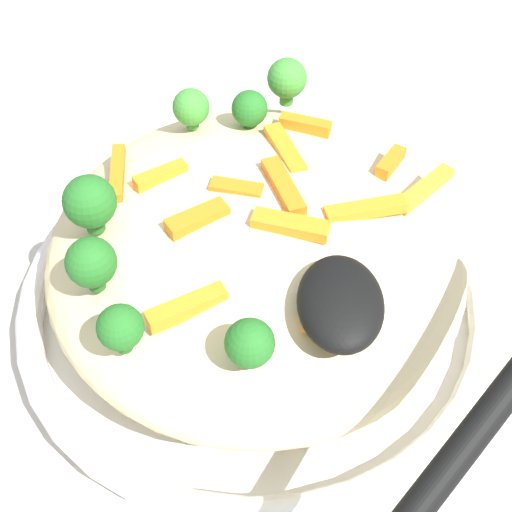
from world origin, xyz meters
name	(u,v)px	position (x,y,z in m)	size (l,w,h in m)	color
ground_plane	(256,320)	(0.00, 0.00, 0.00)	(2.40, 2.40, 0.00)	beige
serving_bowl	(256,301)	(0.00, 0.00, 0.02)	(0.28, 0.28, 0.04)	white
pasta_mound	(256,249)	(0.00, 0.00, 0.07)	(0.24, 0.23, 0.07)	beige
carrot_piece_0	(187,307)	(-0.07, 0.03, 0.10)	(0.04, 0.01, 0.01)	orange
carrot_piece_1	(391,162)	(0.04, -0.08, 0.10)	(0.02, 0.01, 0.01)	orange
carrot_piece_2	(425,188)	(0.02, -0.09, 0.10)	(0.04, 0.01, 0.01)	orange
carrot_piece_3	(236,188)	(0.01, 0.01, 0.10)	(0.03, 0.01, 0.01)	orange
carrot_piece_4	(305,125)	(0.07, -0.03, 0.10)	(0.03, 0.01, 0.01)	orange
carrot_piece_5	(365,205)	(0.00, -0.06, 0.10)	(0.04, 0.01, 0.01)	orange
carrot_piece_6	(283,187)	(0.01, -0.01, 0.10)	(0.04, 0.01, 0.01)	orange
carrot_piece_7	(290,225)	(-0.02, -0.02, 0.10)	(0.04, 0.01, 0.01)	orange
carrot_piece_8	(197,218)	(-0.01, 0.03, 0.10)	(0.03, 0.01, 0.01)	orange
carrot_piece_9	(117,172)	(0.03, 0.08, 0.10)	(0.04, 0.01, 0.01)	orange
carrot_piece_10	(285,149)	(0.05, -0.02, 0.10)	(0.04, 0.01, 0.01)	orange
carrot_piece_11	(161,176)	(0.02, 0.05, 0.10)	(0.03, 0.01, 0.01)	orange
carrot_piece_12	(330,326)	(-0.07, -0.04, 0.10)	(0.03, 0.01, 0.01)	orange
broccoli_floret_0	(257,344)	(-0.09, 0.00, 0.11)	(0.02, 0.02, 0.03)	#205B1C
broccoli_floret_1	(250,109)	(0.08, 0.01, 0.11)	(0.02, 0.02, 0.02)	#205B1C
broccoli_floret_2	(91,263)	(-0.05, 0.08, 0.11)	(0.02, 0.02, 0.03)	#205B1C
broccoli_floret_3	(191,108)	(0.07, 0.04, 0.11)	(0.02, 0.02, 0.03)	#377928
broccoli_floret_4	(287,79)	(0.10, -0.02, 0.11)	(0.02, 0.02, 0.03)	#377928
broccoli_floret_5	(120,328)	(-0.09, 0.06, 0.11)	(0.02, 0.02, 0.03)	#205B1C
broccoli_floret_6	(90,202)	(-0.01, 0.08, 0.11)	(0.03, 0.03, 0.03)	#205B1C
serving_spoon	(399,328)	(-0.09, -0.06, 0.12)	(0.15, 0.14, 0.07)	black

